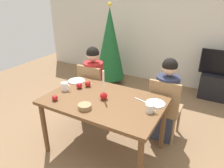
{
  "coord_description": "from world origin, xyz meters",
  "views": [
    {
      "loc": [
        1.15,
        -1.86,
        1.94
      ],
      "look_at": [
        0.0,
        0.2,
        0.87
      ],
      "focal_mm": 33.51,
      "sensor_mm": 36.0,
      "label": 1
    }
  ],
  "objects_px": {
    "mug_left": "(65,86)",
    "bowl_walnuts": "(85,107)",
    "person_left_child": "(94,84)",
    "plate_left": "(77,81)",
    "person_right_child": "(166,101)",
    "christmas_tree": "(110,44)",
    "candle_centerpiece": "(103,94)",
    "tv": "(223,63)",
    "dining_table": "(104,105)",
    "apple_by_left_plate": "(55,98)",
    "tv_stand": "(218,87)",
    "plate_right": "(155,103)",
    "mug_right": "(150,108)",
    "apple_near_candle": "(79,86)",
    "apple_by_right_mug": "(88,84)",
    "chair_right": "(164,106)",
    "chair_left": "(93,88)"
  },
  "relations": [
    {
      "from": "chair_right",
      "to": "person_left_child",
      "type": "bearing_deg",
      "value": 178.39
    },
    {
      "from": "person_left_child",
      "to": "apple_by_right_mug",
      "type": "bearing_deg",
      "value": -65.02
    },
    {
      "from": "bowl_walnuts",
      "to": "chair_left",
      "type": "bearing_deg",
      "value": 119.52
    },
    {
      "from": "person_left_child",
      "to": "tv",
      "type": "relative_size",
      "value": 1.48
    },
    {
      "from": "person_right_child",
      "to": "plate_left",
      "type": "bearing_deg",
      "value": -162.9
    },
    {
      "from": "dining_table",
      "to": "tv",
      "type": "distance_m",
      "value": 2.57
    },
    {
      "from": "person_left_child",
      "to": "chair_right",
      "type": "bearing_deg",
      "value": -1.61
    },
    {
      "from": "tv",
      "to": "mug_left",
      "type": "height_order",
      "value": "tv"
    },
    {
      "from": "mug_right",
      "to": "person_left_child",
      "type": "bearing_deg",
      "value": 150.71
    },
    {
      "from": "tv_stand",
      "to": "plate_left",
      "type": "distance_m",
      "value": 2.74
    },
    {
      "from": "apple_by_left_plate",
      "to": "apple_near_candle",
      "type": "bearing_deg",
      "value": 83.66
    },
    {
      "from": "christmas_tree",
      "to": "apple_by_right_mug",
      "type": "relative_size",
      "value": 21.16
    },
    {
      "from": "dining_table",
      "to": "chair_left",
      "type": "bearing_deg",
      "value": 133.42
    },
    {
      "from": "tv",
      "to": "chair_right",
      "type": "bearing_deg",
      "value": -108.72
    },
    {
      "from": "plate_left",
      "to": "person_right_child",
      "type": "bearing_deg",
      "value": 17.1
    },
    {
      "from": "person_right_child",
      "to": "tv",
      "type": "relative_size",
      "value": 1.48
    },
    {
      "from": "tv_stand",
      "to": "plate_left",
      "type": "height_order",
      "value": "plate_left"
    },
    {
      "from": "person_left_child",
      "to": "candle_centerpiece",
      "type": "bearing_deg",
      "value": -48.32
    },
    {
      "from": "dining_table",
      "to": "chair_right",
      "type": "relative_size",
      "value": 1.56
    },
    {
      "from": "candle_centerpiece",
      "to": "plate_left",
      "type": "bearing_deg",
      "value": 155.99
    },
    {
      "from": "mug_left",
      "to": "bowl_walnuts",
      "type": "xyz_separation_m",
      "value": [
        0.49,
        -0.25,
        -0.03
      ]
    },
    {
      "from": "apple_by_left_plate",
      "to": "mug_left",
      "type": "bearing_deg",
      "value": 106.37
    },
    {
      "from": "chair_left",
      "to": "tv_stand",
      "type": "bearing_deg",
      "value": 44.39
    },
    {
      "from": "person_left_child",
      "to": "plate_left",
      "type": "height_order",
      "value": "person_left_child"
    },
    {
      "from": "apple_by_left_plate",
      "to": "apple_by_right_mug",
      "type": "xyz_separation_m",
      "value": [
        0.11,
        0.51,
        0.01
      ]
    },
    {
      "from": "person_right_child",
      "to": "mug_left",
      "type": "relative_size",
      "value": 8.64
    },
    {
      "from": "christmas_tree",
      "to": "person_right_child",
      "type": "bearing_deg",
      "value": -39.03
    },
    {
      "from": "tv",
      "to": "person_left_child",
      "type": "bearing_deg",
      "value": -136.14
    },
    {
      "from": "tv",
      "to": "mug_left",
      "type": "bearing_deg",
      "value": -126.35
    },
    {
      "from": "tv_stand",
      "to": "christmas_tree",
      "type": "bearing_deg",
      "value": -170.54
    },
    {
      "from": "candle_centerpiece",
      "to": "person_right_child",
      "type": "bearing_deg",
      "value": 47.76
    },
    {
      "from": "person_left_child",
      "to": "apple_by_right_mug",
      "type": "relative_size",
      "value": 14.44
    },
    {
      "from": "candle_centerpiece",
      "to": "mug_right",
      "type": "xyz_separation_m",
      "value": [
        0.57,
        -0.0,
        -0.03
      ]
    },
    {
      "from": "tv",
      "to": "apple_near_candle",
      "type": "relative_size",
      "value": 9.96
    },
    {
      "from": "plate_right",
      "to": "mug_right",
      "type": "bearing_deg",
      "value": -88.96
    },
    {
      "from": "mug_right",
      "to": "plate_right",
      "type": "bearing_deg",
      "value": 91.04
    },
    {
      "from": "mug_left",
      "to": "bowl_walnuts",
      "type": "bearing_deg",
      "value": -27.03
    },
    {
      "from": "tv_stand",
      "to": "mug_right",
      "type": "height_order",
      "value": "mug_right"
    },
    {
      "from": "apple_by_left_plate",
      "to": "person_left_child",
      "type": "bearing_deg",
      "value": 95.53
    },
    {
      "from": "tv",
      "to": "plate_right",
      "type": "relative_size",
      "value": 3.56
    },
    {
      "from": "tv_stand",
      "to": "plate_right",
      "type": "height_order",
      "value": "plate_right"
    },
    {
      "from": "chair_left",
      "to": "mug_right",
      "type": "height_order",
      "value": "chair_left"
    },
    {
      "from": "person_right_child",
      "to": "christmas_tree",
      "type": "height_order",
      "value": "christmas_tree"
    },
    {
      "from": "plate_left",
      "to": "apple_near_candle",
      "type": "distance_m",
      "value": 0.25
    },
    {
      "from": "dining_table",
      "to": "plate_left",
      "type": "xyz_separation_m",
      "value": [
        -0.62,
        0.27,
        0.09
      ]
    },
    {
      "from": "plate_right",
      "to": "mug_right",
      "type": "height_order",
      "value": "mug_right"
    },
    {
      "from": "chair_right",
      "to": "apple_near_candle",
      "type": "xyz_separation_m",
      "value": [
        -1.02,
        -0.5,
        0.28
      ]
    },
    {
      "from": "apple_by_left_plate",
      "to": "tv_stand",
      "type": "bearing_deg",
      "value": 57.84
    },
    {
      "from": "chair_right",
      "to": "apple_near_candle",
      "type": "bearing_deg",
      "value": -153.63
    },
    {
      "from": "apple_near_candle",
      "to": "apple_by_left_plate",
      "type": "xyz_separation_m",
      "value": [
        -0.05,
        -0.41,
        -0.0
      ]
    }
  ]
}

